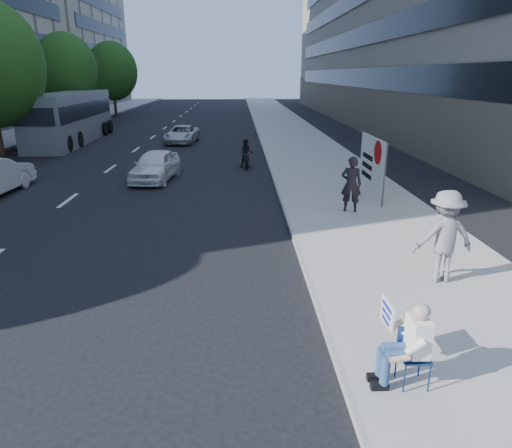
{
  "coord_description": "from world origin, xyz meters",
  "views": [
    {
      "loc": [
        -0.11,
        -8.74,
        4.5
      ],
      "look_at": [
        0.3,
        1.56,
        1.1
      ],
      "focal_mm": 32.0,
      "sensor_mm": 36.0,
      "label": 1
    }
  ],
  "objects_px": {
    "white_sedan_near": "(155,165)",
    "bus": "(71,118)",
    "jogger": "(444,237)",
    "motorcycle": "(246,155)",
    "seated_protester": "(408,340)",
    "white_sedan_far": "(182,134)",
    "protest_banner": "(372,163)",
    "pedestrian_woman": "(351,184)"
  },
  "relations": [
    {
      "from": "white_sedan_near",
      "to": "bus",
      "type": "distance_m",
      "value": 14.71
    },
    {
      "from": "seated_protester",
      "to": "jogger",
      "type": "height_order",
      "value": "jogger"
    },
    {
      "from": "jogger",
      "to": "white_sedan_far",
      "type": "relative_size",
      "value": 0.49
    },
    {
      "from": "protest_banner",
      "to": "white_sedan_near",
      "type": "xyz_separation_m",
      "value": [
        -8.56,
        3.7,
        -0.74
      ]
    },
    {
      "from": "seated_protester",
      "to": "white_sedan_far",
      "type": "height_order",
      "value": "seated_protester"
    },
    {
      "from": "protest_banner",
      "to": "motorcycle",
      "type": "distance_m",
      "value": 7.94
    },
    {
      "from": "motorcycle",
      "to": "pedestrian_woman",
      "type": "bearing_deg",
      "value": -67.82
    },
    {
      "from": "white_sedan_near",
      "to": "jogger",
      "type": "bearing_deg",
      "value": -47.01
    },
    {
      "from": "pedestrian_woman",
      "to": "white_sedan_near",
      "type": "height_order",
      "value": "pedestrian_woman"
    },
    {
      "from": "white_sedan_near",
      "to": "seated_protester",
      "type": "bearing_deg",
      "value": -60.6
    },
    {
      "from": "white_sedan_near",
      "to": "bus",
      "type": "bearing_deg",
      "value": 128.79
    },
    {
      "from": "white_sedan_near",
      "to": "motorcycle",
      "type": "bearing_deg",
      "value": 41.24
    },
    {
      "from": "jogger",
      "to": "bus",
      "type": "relative_size",
      "value": 0.17
    },
    {
      "from": "pedestrian_woman",
      "to": "protest_banner",
      "type": "distance_m",
      "value": 2.28
    },
    {
      "from": "white_sedan_far",
      "to": "motorcycle",
      "type": "height_order",
      "value": "motorcycle"
    },
    {
      "from": "jogger",
      "to": "white_sedan_near",
      "type": "relative_size",
      "value": 0.53
    },
    {
      "from": "jogger",
      "to": "motorcycle",
      "type": "distance_m",
      "value": 14.39
    },
    {
      "from": "seated_protester",
      "to": "bus",
      "type": "xyz_separation_m",
      "value": [
        -13.87,
        26.9,
        0.76
      ]
    },
    {
      "from": "jogger",
      "to": "white_sedan_far",
      "type": "xyz_separation_m",
      "value": [
        -8.26,
        22.67,
        -0.6
      ]
    },
    {
      "from": "bus",
      "to": "seated_protester",
      "type": "bearing_deg",
      "value": -64.22
    },
    {
      "from": "motorcycle",
      "to": "bus",
      "type": "height_order",
      "value": "bus"
    },
    {
      "from": "jogger",
      "to": "pedestrian_woman",
      "type": "relative_size",
      "value": 1.11
    },
    {
      "from": "pedestrian_woman",
      "to": "jogger",
      "type": "bearing_deg",
      "value": 111.92
    },
    {
      "from": "motorcycle",
      "to": "seated_protester",
      "type": "bearing_deg",
      "value": -82.54
    },
    {
      "from": "protest_banner",
      "to": "bus",
      "type": "xyz_separation_m",
      "value": [
        -16.36,
        16.13,
        0.23
      ]
    },
    {
      "from": "jogger",
      "to": "protest_banner",
      "type": "xyz_separation_m",
      "value": [
        0.47,
        7.29,
        0.23
      ]
    },
    {
      "from": "protest_banner",
      "to": "motorcycle",
      "type": "bearing_deg",
      "value": 124.47
    },
    {
      "from": "jogger",
      "to": "white_sedan_far",
      "type": "bearing_deg",
      "value": -72.82
    },
    {
      "from": "jogger",
      "to": "protest_banner",
      "type": "bearing_deg",
      "value": -96.54
    },
    {
      "from": "protest_banner",
      "to": "bus",
      "type": "relative_size",
      "value": 0.25
    },
    {
      "from": "white_sedan_near",
      "to": "bus",
      "type": "height_order",
      "value": "bus"
    },
    {
      "from": "jogger",
      "to": "white_sedan_near",
      "type": "height_order",
      "value": "jogger"
    },
    {
      "from": "seated_protester",
      "to": "jogger",
      "type": "relative_size",
      "value": 0.64
    },
    {
      "from": "white_sedan_far",
      "to": "bus",
      "type": "bearing_deg",
      "value": 179.35
    },
    {
      "from": "jogger",
      "to": "seated_protester",
      "type": "bearing_deg",
      "value": 57.03
    },
    {
      "from": "pedestrian_woman",
      "to": "white_sedan_far",
      "type": "xyz_separation_m",
      "value": [
        -7.54,
        17.29,
        -0.49
      ]
    },
    {
      "from": "pedestrian_woman",
      "to": "motorcycle",
      "type": "relative_size",
      "value": 0.9
    },
    {
      "from": "jogger",
      "to": "white_sedan_near",
      "type": "xyz_separation_m",
      "value": [
        -8.09,
        10.99,
        -0.51
      ]
    },
    {
      "from": "white_sedan_far",
      "to": "protest_banner",
      "type": "bearing_deg",
      "value": -55.44
    },
    {
      "from": "seated_protester",
      "to": "white_sedan_near",
      "type": "distance_m",
      "value": 15.69
    },
    {
      "from": "pedestrian_woman",
      "to": "white_sedan_far",
      "type": "distance_m",
      "value": 18.87
    },
    {
      "from": "motorcycle",
      "to": "bus",
      "type": "bearing_deg",
      "value": 141.96
    }
  ]
}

